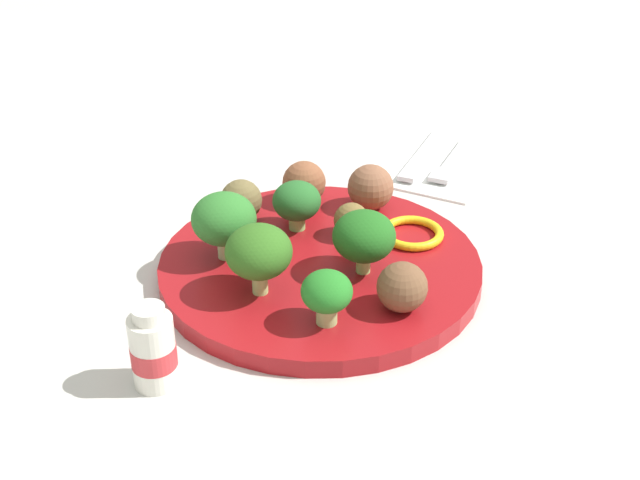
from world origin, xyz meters
TOP-DOWN VIEW (x-y plane):
  - ground_plane at (0.00, 0.00)m, footprint 4.00×4.00m
  - plate at (0.00, 0.00)m, footprint 0.28×0.28m
  - broccoli_floret_mid_left at (-0.04, -0.04)m, footprint 0.04×0.04m
  - broccoli_floret_front_left at (0.00, 0.04)m, footprint 0.05×0.05m
  - broccoli_floret_center at (0.07, -0.02)m, footprint 0.05×0.05m
  - broccoli_floret_mid_right at (0.03, -0.08)m, footprint 0.06×0.06m
  - broccoli_floret_near_rim at (0.08, 0.05)m, footprint 0.04×0.04m
  - meatball_center at (0.04, 0.09)m, footprint 0.04×0.04m
  - meatball_mid_right at (-0.09, -0.06)m, footprint 0.04×0.04m
  - meatball_near_rim at (-0.11, 0.00)m, footprint 0.04×0.04m
  - meatball_far_rim at (-0.05, 0.01)m, footprint 0.03×0.03m
  - meatball_front_right at (-0.03, -0.10)m, footprint 0.04×0.04m
  - pepper_ring_center at (-0.07, 0.06)m, footprint 0.08×0.08m
  - napkin at (-0.27, 0.01)m, footprint 0.17×0.12m
  - fork at (-0.26, 0.03)m, footprint 0.12×0.02m
  - knife at (-0.26, -0.01)m, footprint 0.15×0.02m
  - yogurt_bottle at (0.18, -0.04)m, footprint 0.03×0.03m

SIDE VIEW (x-z plane):
  - ground_plane at x=0.00m, z-range 0.00..0.00m
  - napkin at x=-0.27m, z-range 0.00..0.01m
  - knife at x=-0.26m, z-range 0.00..0.01m
  - fork at x=-0.26m, z-range 0.00..0.01m
  - plate at x=0.00m, z-range 0.00..0.02m
  - pepper_ring_center at x=-0.07m, z-range 0.02..0.02m
  - yogurt_bottle at x=0.18m, z-range 0.00..0.06m
  - meatball_far_rim at x=-0.05m, z-range 0.02..0.05m
  - meatball_front_right at x=-0.03m, z-range 0.02..0.06m
  - meatball_center at x=0.04m, z-range 0.02..0.06m
  - meatball_mid_right at x=-0.09m, z-range 0.02..0.06m
  - meatball_near_rim at x=-0.11m, z-range 0.02..0.06m
  - broccoli_floret_near_rim at x=0.08m, z-range 0.02..0.07m
  - broccoli_floret_mid_left at x=-0.04m, z-range 0.02..0.07m
  - broccoli_floret_front_left at x=0.00m, z-range 0.02..0.08m
  - broccoli_floret_mid_right at x=0.03m, z-range 0.02..0.08m
  - broccoli_floret_center at x=0.07m, z-range 0.02..0.08m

